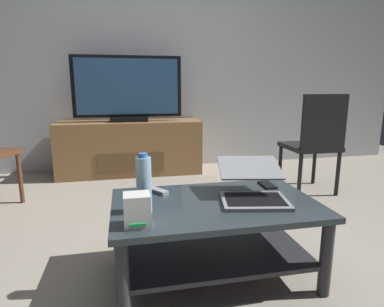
{
  "coord_description": "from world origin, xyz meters",
  "views": [
    {
      "loc": [
        -0.41,
        -1.77,
        1.0
      ],
      "look_at": [
        0.01,
        0.23,
        0.56
      ],
      "focal_mm": 30.05,
      "sensor_mm": 36.0,
      "label": 1
    }
  ],
  "objects_px": {
    "media_cabinet": "(130,148)",
    "tv_remote": "(156,190)",
    "television": "(128,90)",
    "cell_phone": "(267,185)",
    "router_box": "(137,210)",
    "laptop": "(252,187)",
    "water_bottle_near": "(144,184)",
    "dining_chair": "(315,140)",
    "coffee_table": "(215,225)"
  },
  "relations": [
    {
      "from": "tv_remote",
      "to": "water_bottle_near",
      "type": "bearing_deg",
      "value": -142.05
    },
    {
      "from": "laptop",
      "to": "television",
      "type": "bearing_deg",
      "value": 105.61
    },
    {
      "from": "laptop",
      "to": "cell_phone",
      "type": "xyz_separation_m",
      "value": [
        0.17,
        0.18,
        -0.06
      ]
    },
    {
      "from": "tv_remote",
      "to": "coffee_table",
      "type": "bearing_deg",
      "value": -72.57
    },
    {
      "from": "router_box",
      "to": "cell_phone",
      "type": "xyz_separation_m",
      "value": [
        0.78,
        0.4,
        -0.07
      ]
    },
    {
      "from": "media_cabinet",
      "to": "tv_remote",
      "type": "relative_size",
      "value": 9.92
    },
    {
      "from": "cell_phone",
      "to": "router_box",
      "type": "bearing_deg",
      "value": -150.59
    },
    {
      "from": "laptop",
      "to": "water_bottle_near",
      "type": "bearing_deg",
      "value": -172.79
    },
    {
      "from": "coffee_table",
      "to": "television",
      "type": "relative_size",
      "value": 0.89
    },
    {
      "from": "water_bottle_near",
      "to": "tv_remote",
      "type": "relative_size",
      "value": 1.77
    },
    {
      "from": "dining_chair",
      "to": "coffee_table",
      "type": "bearing_deg",
      "value": -139.0
    },
    {
      "from": "water_bottle_near",
      "to": "cell_phone",
      "type": "xyz_separation_m",
      "value": [
        0.74,
        0.25,
        -0.13
      ]
    },
    {
      "from": "media_cabinet",
      "to": "television",
      "type": "distance_m",
      "value": 0.64
    },
    {
      "from": "coffee_table",
      "to": "water_bottle_near",
      "type": "xyz_separation_m",
      "value": [
        -0.36,
        -0.06,
        0.26
      ]
    },
    {
      "from": "television",
      "to": "router_box",
      "type": "relative_size",
      "value": 8.31
    },
    {
      "from": "router_box",
      "to": "tv_remote",
      "type": "bearing_deg",
      "value": 73.84
    },
    {
      "from": "television",
      "to": "media_cabinet",
      "type": "bearing_deg",
      "value": 90.0
    },
    {
      "from": "media_cabinet",
      "to": "tv_remote",
      "type": "distance_m",
      "value": 1.96
    },
    {
      "from": "television",
      "to": "cell_phone",
      "type": "relative_size",
      "value": 8.4
    },
    {
      "from": "dining_chair",
      "to": "router_box",
      "type": "relative_size",
      "value": 6.53
    },
    {
      "from": "television",
      "to": "coffee_table",
      "type": "bearing_deg",
      "value": -79.7
    },
    {
      "from": "media_cabinet",
      "to": "dining_chair",
      "type": "xyz_separation_m",
      "value": [
        1.65,
        -1.07,
        0.21
      ]
    },
    {
      "from": "dining_chair",
      "to": "laptop",
      "type": "xyz_separation_m",
      "value": [
        -1.05,
        -1.08,
        -0.03
      ]
    },
    {
      "from": "cell_phone",
      "to": "dining_chair",
      "type": "bearing_deg",
      "value": 47.72
    },
    {
      "from": "dining_chair",
      "to": "router_box",
      "type": "xyz_separation_m",
      "value": [
        -1.66,
        -1.3,
        -0.03
      ]
    },
    {
      "from": "laptop",
      "to": "tv_remote",
      "type": "relative_size",
      "value": 2.97
    },
    {
      "from": "coffee_table",
      "to": "cell_phone",
      "type": "xyz_separation_m",
      "value": [
        0.38,
        0.19,
        0.13
      ]
    },
    {
      "from": "router_box",
      "to": "tv_remote",
      "type": "relative_size",
      "value": 0.88
    },
    {
      "from": "media_cabinet",
      "to": "cell_phone",
      "type": "distance_m",
      "value": 2.11
    },
    {
      "from": "coffee_table",
      "to": "router_box",
      "type": "relative_size",
      "value": 7.37
    },
    {
      "from": "media_cabinet",
      "to": "cell_phone",
      "type": "height_order",
      "value": "media_cabinet"
    },
    {
      "from": "dining_chair",
      "to": "laptop",
      "type": "bearing_deg",
      "value": -134.23
    },
    {
      "from": "media_cabinet",
      "to": "tv_remote",
      "type": "height_order",
      "value": "media_cabinet"
    },
    {
      "from": "dining_chair",
      "to": "router_box",
      "type": "bearing_deg",
      "value": -141.89
    },
    {
      "from": "water_bottle_near",
      "to": "router_box",
      "type": "bearing_deg",
      "value": -104.94
    },
    {
      "from": "media_cabinet",
      "to": "television",
      "type": "height_order",
      "value": "television"
    },
    {
      "from": "media_cabinet",
      "to": "tv_remote",
      "type": "xyz_separation_m",
      "value": [
        0.11,
        -1.95,
        0.12
      ]
    },
    {
      "from": "water_bottle_near",
      "to": "dining_chair",
      "type": "bearing_deg",
      "value": 35.45
    },
    {
      "from": "dining_chair",
      "to": "water_bottle_near",
      "type": "height_order",
      "value": "dining_chair"
    },
    {
      "from": "coffee_table",
      "to": "router_box",
      "type": "distance_m",
      "value": 0.49
    },
    {
      "from": "cell_phone",
      "to": "tv_remote",
      "type": "xyz_separation_m",
      "value": [
        -0.66,
        0.02,
        0.01
      ]
    },
    {
      "from": "dining_chair",
      "to": "water_bottle_near",
      "type": "bearing_deg",
      "value": -144.55
    },
    {
      "from": "router_box",
      "to": "laptop",
      "type": "bearing_deg",
      "value": 19.97
    },
    {
      "from": "television",
      "to": "tv_remote",
      "type": "height_order",
      "value": "television"
    },
    {
      "from": "cell_phone",
      "to": "tv_remote",
      "type": "bearing_deg",
      "value": -179.53
    },
    {
      "from": "laptop",
      "to": "water_bottle_near",
      "type": "height_order",
      "value": "water_bottle_near"
    },
    {
      "from": "water_bottle_near",
      "to": "tv_remote",
      "type": "xyz_separation_m",
      "value": [
        0.08,
        0.27,
        -0.13
      ]
    },
    {
      "from": "media_cabinet",
      "to": "water_bottle_near",
      "type": "bearing_deg",
      "value": -89.31
    },
    {
      "from": "tv_remote",
      "to": "cell_phone",
      "type": "bearing_deg",
      "value": -36.84
    },
    {
      "from": "laptop",
      "to": "media_cabinet",
      "type": "bearing_deg",
      "value": 105.46
    }
  ]
}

